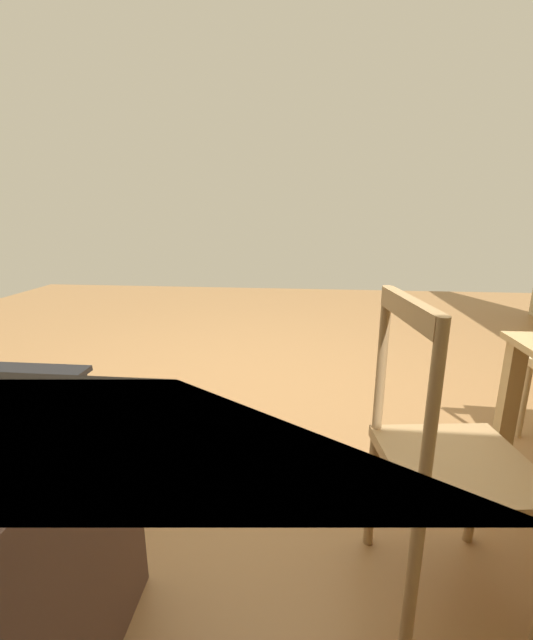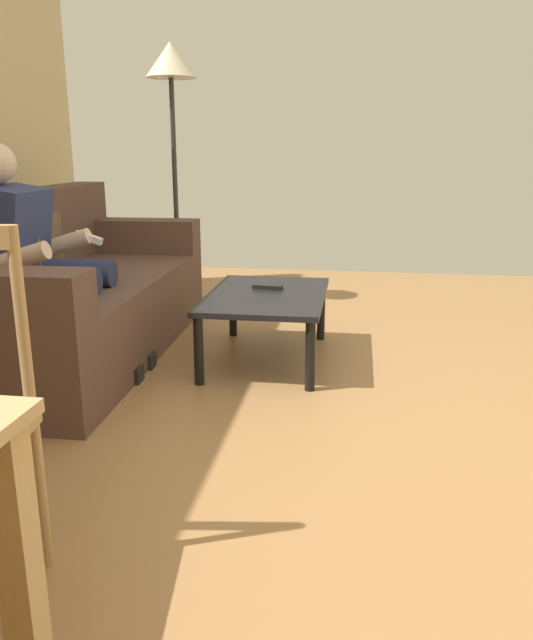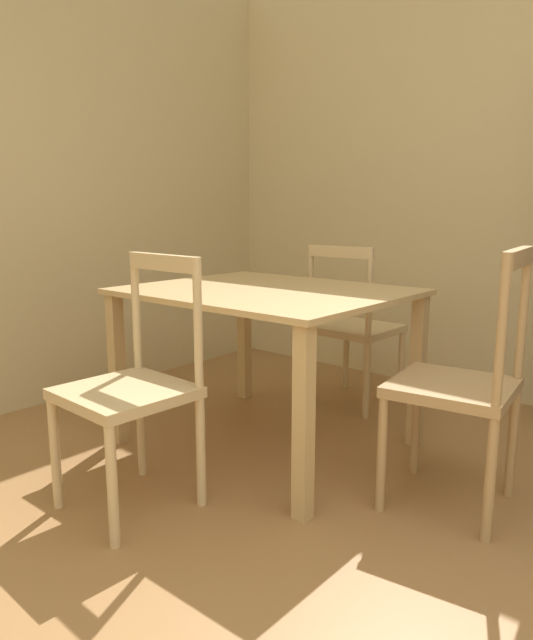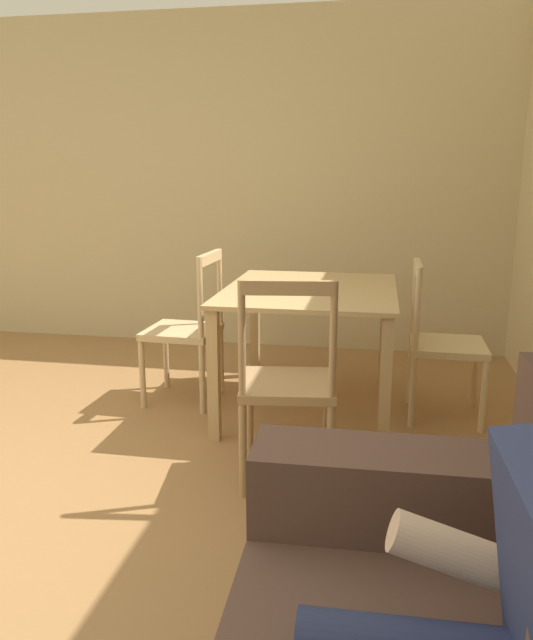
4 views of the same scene
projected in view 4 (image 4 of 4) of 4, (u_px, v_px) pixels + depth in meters
wall_side at (180, 184)px, 5.03m from camera, size 0.12×5.37×2.61m
dining_table at (310, 306)px, 3.62m from camera, size 1.20×0.99×0.74m
dining_chair_near_wall at (442, 344)px, 3.53m from camera, size 0.43×0.43×0.91m
dining_chair_facing_couch at (288, 385)px, 2.77m from camera, size 0.47×0.47×0.97m
dining_chair_by_doorway at (187, 330)px, 3.79m from camera, size 0.44×0.44×0.94m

